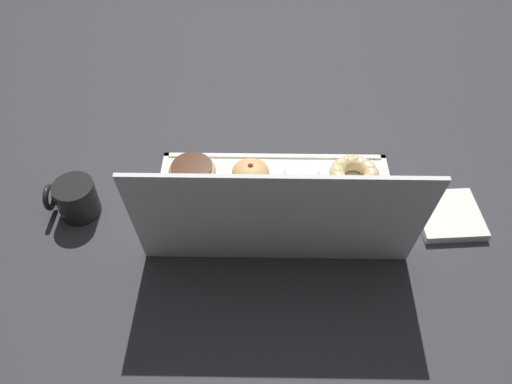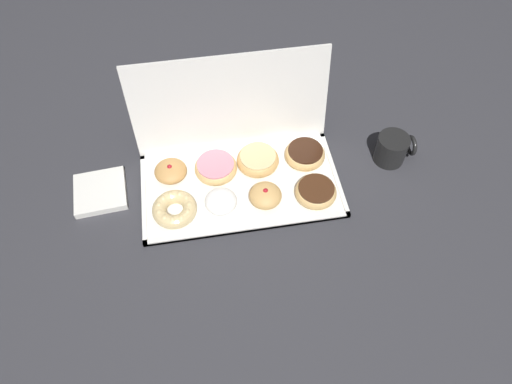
{
  "view_description": "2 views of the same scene",
  "coord_description": "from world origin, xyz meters",
  "views": [
    {
      "loc": [
        0.03,
        0.78,
        0.9
      ],
      "look_at": [
        0.04,
        0.0,
        0.04
      ],
      "focal_mm": 36.16,
      "sensor_mm": 36.0,
      "label": 1
    },
    {
      "loc": [
        -0.08,
        -0.75,
        1.05
      ],
      "look_at": [
        0.03,
        -0.05,
        0.04
      ],
      "focal_mm": 32.35,
      "sensor_mm": 36.0,
      "label": 2
    }
  ],
  "objects": [
    {
      "name": "donut_box",
      "position": [
        0.0,
        0.0,
        0.01
      ],
      "size": [
        0.55,
        0.29,
        0.01
      ],
      "color": "white",
      "rests_on": "ground"
    },
    {
      "name": "glazed_ring_donut_6",
      "position": [
        0.06,
        0.07,
        0.03
      ],
      "size": [
        0.12,
        0.12,
        0.04
      ],
      "color": "tan",
      "rests_on": "donut_box"
    },
    {
      "name": "jelly_filled_donut_2",
      "position": [
        0.06,
        -0.06,
        0.03
      ],
      "size": [
        0.09,
        0.09,
        0.05
      ],
      "color": "tan",
      "rests_on": "donut_box"
    },
    {
      "name": "jelly_filled_donut_4",
      "position": [
        -0.19,
        0.07,
        0.03
      ],
      "size": [
        0.09,
        0.09,
        0.05
      ],
      "color": "tan",
      "rests_on": "donut_box"
    },
    {
      "name": "coffee_mug",
      "position": [
        0.44,
        0.03,
        0.04
      ],
      "size": [
        0.11,
        0.09,
        0.09
      ],
      "color": "black",
      "rests_on": "ground"
    },
    {
      "name": "chocolate_frosted_donut_3",
      "position": [
        0.2,
        -0.07,
        0.03
      ],
      "size": [
        0.11,
        0.11,
        0.04
      ],
      "color": "#E5B770",
      "rests_on": "donut_box"
    },
    {
      "name": "chocolate_frosted_donut_7",
      "position": [
        0.2,
        0.06,
        0.03
      ],
      "size": [
        0.12,
        0.12,
        0.04
      ],
      "color": "#E5B770",
      "rests_on": "donut_box"
    },
    {
      "name": "napkin_stack",
      "position": [
        -0.39,
        0.04,
        0.01
      ],
      "size": [
        0.15,
        0.15,
        0.02
      ],
      "primitive_type": "cube",
      "rotation": [
        0.0,
        0.0,
        0.07
      ],
      "color": "white",
      "rests_on": "ground"
    },
    {
      "name": "pink_frosted_donut_5",
      "position": [
        -0.06,
        0.06,
        0.03
      ],
      "size": [
        0.12,
        0.12,
        0.04
      ],
      "color": "#E5B770",
      "rests_on": "donut_box"
    },
    {
      "name": "box_lid_open",
      "position": [
        0.0,
        0.18,
        0.15
      ],
      "size": [
        0.55,
        0.06,
        0.3
      ],
      "primitive_type": "cube",
      "rotation": [
        1.4,
        0.0,
        0.0
      ],
      "color": "white",
      "rests_on": "ground"
    },
    {
      "name": "ground_plane",
      "position": [
        0.0,
        0.0,
        0.0
      ],
      "size": [
        3.0,
        3.0,
        0.0
      ],
      "primitive_type": "plane",
      "color": "#333338"
    },
    {
      "name": "powdered_filled_donut_1",
      "position": [
        -0.06,
        -0.06,
        0.03
      ],
      "size": [
        0.09,
        0.09,
        0.04
      ],
      "color": "white",
      "rests_on": "donut_box"
    },
    {
      "name": "cruller_donut_0",
      "position": [
        -0.19,
        -0.06,
        0.03
      ],
      "size": [
        0.12,
        0.12,
        0.04
      ],
      "color": "#EACC8C",
      "rests_on": "donut_box"
    }
  ]
}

